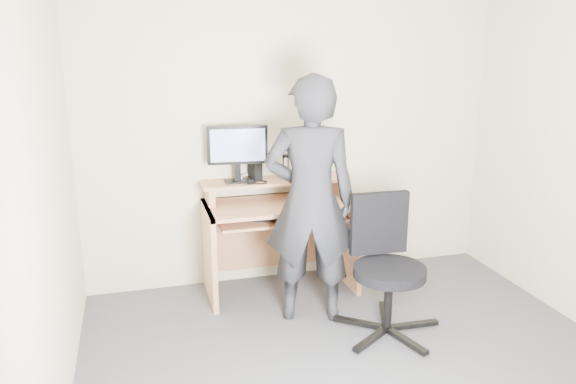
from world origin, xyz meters
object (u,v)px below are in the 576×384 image
monitor (237,149)px  person (310,201)px  office_chair (386,261)px  desk (278,224)px

monitor → person: person is taller
office_chair → desk: bearing=123.2°
monitor → person: bearing=-51.9°
monitor → person: size_ratio=0.27×
desk → person: 0.69m
person → office_chair: bearing=160.4°
monitor → office_chair: monitor is taller
desk → office_chair: size_ratio=1.26×
person → desk: bearing=-65.6°
office_chair → person: (-0.45, 0.32, 0.38)m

